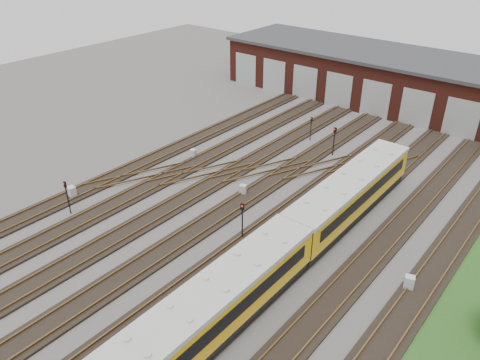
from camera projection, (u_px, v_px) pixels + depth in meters
The scene contains 13 objects.
ground at pixel (188, 260), 33.31m from camera, with size 120.00×120.00×0.00m, color #423F3D.
track_network at pixel (192, 254), 33.75m from camera, with size 30.40×70.00×0.33m.
maintenance_shed at pixel (412, 83), 58.65m from camera, with size 51.00×12.50×6.35m.
metro_train at pixel (217, 306), 26.62m from camera, with size 2.94×47.97×3.30m.
signal_mast_0 at pixel (67, 193), 37.64m from camera, with size 0.28×0.26×3.00m.
signal_mast_1 at pixel (334, 137), 47.07m from camera, with size 0.29×0.27×3.05m.
signal_mast_2 at pixel (311, 126), 50.26m from camera, with size 0.25×0.23×2.75m.
signal_mast_3 at pixel (242, 217), 34.58m from camera, with size 0.30×0.28×3.14m.
relay_cabinet_0 at pixel (72, 192), 40.47m from camera, with size 0.66×0.55×1.10m, color #B8BABD.
relay_cabinet_1 at pixel (193, 153), 47.34m from camera, with size 0.54×0.45×0.90m, color #B8BABD.
relay_cabinet_2 at pixel (243, 190), 40.97m from camera, with size 0.58×0.48×0.96m, color #B8BABD.
relay_cabinet_3 at pixel (323, 213), 37.72m from camera, with size 0.59×0.49×0.99m, color #B8BABD.
relay_cabinet_4 at pixel (409, 283), 30.50m from camera, with size 0.63×0.53×1.05m, color #B8BABD.
Camera 1 is at (19.50, -17.87, 21.37)m, focal length 35.00 mm.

